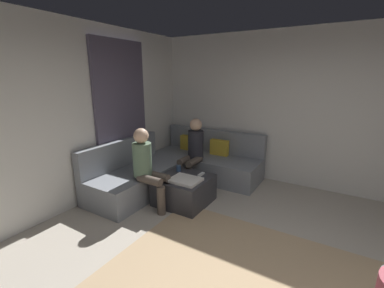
{
  "coord_description": "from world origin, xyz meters",
  "views": [
    {
      "loc": [
        0.46,
        -1.84,
        1.93
      ],
      "look_at": [
        -1.63,
        1.63,
        0.85
      ],
      "focal_mm": 24.08,
      "sensor_mm": 36.0,
      "label": 1
    }
  ],
  "objects": [
    {
      "name": "wall_left",
      "position": [
        -2.94,
        0.0,
        1.35
      ],
      "size": [
        0.12,
        6.0,
        2.7
      ],
      "primitive_type": "cube",
      "color": "silver",
      "rests_on": "ground_plane"
    },
    {
      "name": "person_on_couch_side",
      "position": [
        -1.93,
        0.87,
        0.66
      ],
      "size": [
        0.6,
        0.3,
        1.2
      ],
      "rotation": [
        0.0,
        0.0,
        -1.57
      ],
      "color": "brown",
      "rests_on": "ground_plane"
    },
    {
      "name": "folded_blanket",
      "position": [
        -1.44,
        1.13,
        0.44
      ],
      "size": [
        0.44,
        0.36,
        0.04
      ],
      "primitive_type": "cube",
      "color": "white",
      "rests_on": "ottoman"
    },
    {
      "name": "person_on_couch_back",
      "position": [
        -1.79,
        1.93,
        0.66
      ],
      "size": [
        0.3,
        0.6,
        1.2
      ],
      "rotation": [
        0.0,
        0.0,
        3.14
      ],
      "color": "brown",
      "rests_on": "ground_plane"
    },
    {
      "name": "ottoman",
      "position": [
        -1.54,
        1.25,
        0.21
      ],
      "size": [
        0.76,
        0.76,
        0.42
      ],
      "primitive_type": "cube",
      "color": "#333338",
      "rests_on": "ground_plane"
    },
    {
      "name": "coffee_mug",
      "position": [
        -1.76,
        1.43,
        0.47
      ],
      "size": [
        0.08,
        0.08,
        0.1
      ],
      "primitive_type": "cylinder",
      "color": "#334C72",
      "rests_on": "ottoman"
    },
    {
      "name": "wall_back",
      "position": [
        0.0,
        2.94,
        1.35
      ],
      "size": [
        6.0,
        0.12,
        2.7
      ],
      "primitive_type": "cube",
      "color": "silver",
      "rests_on": "ground_plane"
    },
    {
      "name": "sectional_couch",
      "position": [
        -2.08,
        1.88,
        0.28
      ],
      "size": [
        2.1,
        2.55,
        0.87
      ],
      "color": "gray",
      "rests_on": "ground_plane"
    },
    {
      "name": "curtain_panel",
      "position": [
        -2.84,
        1.3,
        1.25
      ],
      "size": [
        0.06,
        1.1,
        2.5
      ],
      "primitive_type": "cube",
      "color": "#595166",
      "rests_on": "ground_plane"
    },
    {
      "name": "area_rug",
      "position": [
        -0.2,
        0.1,
        0.01
      ],
      "size": [
        2.6,
        2.2,
        0.01
      ],
      "primitive_type": "cube",
      "color": "tan",
      "rests_on": "ground_plane"
    },
    {
      "name": "game_remote",
      "position": [
        -1.36,
        1.47,
        0.43
      ],
      "size": [
        0.05,
        0.15,
        0.02
      ],
      "primitive_type": "cube",
      "color": "white",
      "rests_on": "ottoman"
    }
  ]
}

